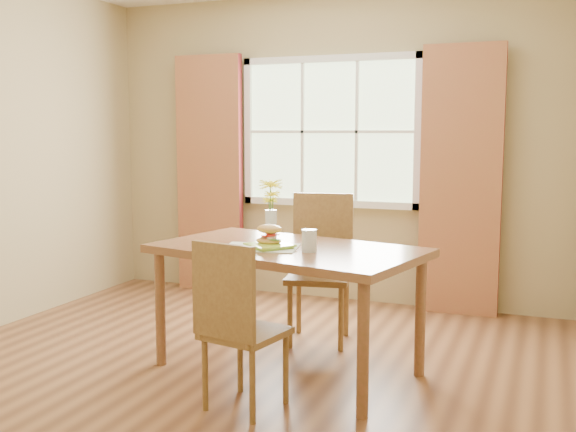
# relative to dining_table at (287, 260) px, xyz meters

# --- Properties ---
(room) EXTENTS (4.24, 3.84, 2.74)m
(room) POSITION_rel_dining_table_xyz_m (-0.33, -0.02, 0.64)
(room) COLOR brown
(room) RESTS_ON ground
(window) EXTENTS (1.62, 0.06, 1.32)m
(window) POSITION_rel_dining_table_xyz_m (-0.33, 1.85, 0.79)
(window) COLOR #B2CC9A
(window) RESTS_ON room
(curtain_left) EXTENTS (0.65, 0.08, 2.20)m
(curtain_left) POSITION_rel_dining_table_xyz_m (-1.48, 1.76, 0.39)
(curtain_left) COLOR maroon
(curtain_left) RESTS_ON room
(curtain_right) EXTENTS (0.65, 0.08, 2.20)m
(curtain_right) POSITION_rel_dining_table_xyz_m (0.82, 1.76, 0.39)
(curtain_right) COLOR maroon
(curtain_right) RESTS_ON room
(dining_table) EXTENTS (1.79, 1.25, 0.79)m
(dining_table) POSITION_rel_dining_table_xyz_m (0.00, 0.00, 0.00)
(dining_table) COLOR brown
(dining_table) RESTS_ON room
(chair_near) EXTENTS (0.46, 0.46, 0.94)m
(chair_near) POSITION_rel_dining_table_xyz_m (-0.02, -0.70, -0.20)
(chair_near) COLOR olive
(chair_near) RESTS_ON room
(chair_far) EXTENTS (0.51, 0.51, 1.06)m
(chair_far) POSITION_rel_dining_table_xyz_m (-0.02, 0.71, -0.13)
(chair_far) COLOR olive
(chair_far) RESTS_ON room
(placemat) EXTENTS (0.51, 0.41, 0.01)m
(placemat) POSITION_rel_dining_table_xyz_m (-0.13, -0.11, 0.09)
(placemat) COLOR beige
(placemat) RESTS_ON dining_table
(plate) EXTENTS (0.34, 0.34, 0.01)m
(plate) POSITION_rel_dining_table_xyz_m (-0.08, -0.10, 0.09)
(plate) COLOR #A0CD33
(plate) RESTS_ON placemat
(croissant_sandwich) EXTENTS (0.18, 0.12, 0.13)m
(croissant_sandwich) POSITION_rel_dining_table_xyz_m (-0.09, -0.06, 0.16)
(croissant_sandwich) COLOR #F5AE53
(croissant_sandwich) RESTS_ON plate
(water_glass) EXTENTS (0.09, 0.09, 0.13)m
(water_glass) POSITION_rel_dining_table_xyz_m (0.19, -0.12, 0.15)
(water_glass) COLOR silver
(water_glass) RESTS_ON dining_table
(flower_vase) EXTENTS (0.16, 0.16, 0.40)m
(flower_vase) POSITION_rel_dining_table_xyz_m (-0.22, 0.25, 0.32)
(flower_vase) COLOR silver
(flower_vase) RESTS_ON dining_table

